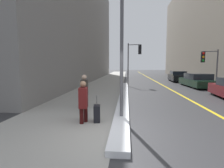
{
  "coord_description": "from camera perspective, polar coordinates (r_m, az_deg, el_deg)",
  "views": [
    {
      "loc": [
        0.34,
        -4.76,
        1.97
      ],
      "look_at": [
        -0.4,
        4.0,
        1.05
      ],
      "focal_mm": 28.0,
      "sensor_mm": 36.0,
      "label": 1
    }
  ],
  "objects": [
    {
      "name": "ground_plane",
      "position": [
        5.16,
        0.7,
        -16.44
      ],
      "size": [
        160.0,
        160.0,
        0.0
      ],
      "primitive_type": "plane",
      "color": "#2D2D30"
    },
    {
      "name": "sidewalk_slab",
      "position": [
        20.0,
        -1.9,
        0.33
      ],
      "size": [
        4.0,
        80.0,
        0.01
      ],
      "color": "#9E9B93",
      "rests_on": "ground"
    },
    {
      "name": "road_centre_stripe",
      "position": [
        20.19,
        15.26,
        0.16
      ],
      "size": [
        0.16,
        80.0,
        0.0
      ],
      "color": "gold",
      "rests_on": "ground"
    },
    {
      "name": "snow_bank_curb",
      "position": [
        11.17,
        3.87,
        -3.79
      ],
      "size": [
        0.55,
        14.98,
        0.16
      ],
      "color": "white",
      "rests_on": "ground"
    },
    {
      "name": "building_facade_left",
      "position": [
        26.63,
        -12.04,
        19.91
      ],
      "size": [
        6.0,
        36.0,
        16.89
      ],
      "color": "slate",
      "rests_on": "ground"
    },
    {
      "name": "building_facade_right",
      "position": [
        30.24,
        30.94,
        16.9
      ],
      "size": [
        6.0,
        36.0,
        16.27
      ],
      "color": "gray",
      "rests_on": "ground"
    },
    {
      "name": "lamp_post",
      "position": [
        6.31,
        3.23,
        17.5
      ],
      "size": [
        0.28,
        0.28,
        5.47
      ],
      "color": "#515156",
      "rests_on": "ground"
    },
    {
      "name": "traffic_light_near",
      "position": [
        17.04,
        7.55,
        9.3
      ],
      "size": [
        1.31,
        0.33,
        4.11
      ],
      "rotation": [
        0.0,
        0.0,
        -0.07
      ],
      "color": "#515156",
      "rests_on": "ground"
    },
    {
      "name": "traffic_light_far",
      "position": [
        16.51,
        28.84,
        6.62
      ],
      "size": [
        1.31,
        0.34,
        3.3
      ],
      "rotation": [
        0.0,
        0.0,
        3.0
      ],
      "color": "#515156",
      "rests_on": "ground"
    },
    {
      "name": "pedestrian_trailing",
      "position": [
        6.06,
        -9.33,
        -5.14
      ],
      "size": [
        0.34,
        0.51,
        1.46
      ],
      "rotation": [
        0.0,
        0.0,
        -1.43
      ],
      "color": "#340C0C",
      "rests_on": "ground"
    },
    {
      "name": "pedestrian_nearside",
      "position": [
        8.24,
        -8.98,
        -1.8
      ],
      "size": [
        0.36,
        0.74,
        1.56
      ],
      "rotation": [
        0.0,
        0.0,
        -1.43
      ],
      "color": "black",
      "rests_on": "ground"
    },
    {
      "name": "parked_car_dark_green",
      "position": [
        18.08,
        26.05,
        1.0
      ],
      "size": [
        1.98,
        4.76,
        1.27
      ],
      "rotation": [
        0.0,
        0.0,
        1.59
      ],
      "color": "black",
      "rests_on": "ground"
    },
    {
      "name": "parked_car_black",
      "position": [
        23.52,
        20.62,
        2.32
      ],
      "size": [
        2.04,
        4.26,
        1.32
      ],
      "rotation": [
        0.0,
        0.0,
        1.5
      ],
      "color": "black",
      "rests_on": "ground"
    },
    {
      "name": "rolling_suitcase",
      "position": [
        6.21,
        -4.94,
        -9.62
      ],
      "size": [
        0.27,
        0.39,
        0.95
      ],
      "rotation": [
        0.0,
        0.0,
        -1.43
      ],
      "color": "black",
      "rests_on": "ground"
    }
  ]
}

